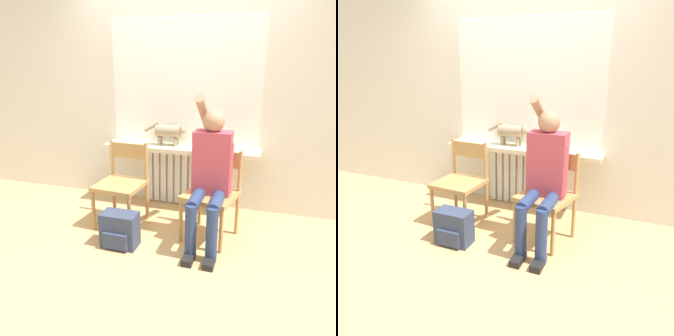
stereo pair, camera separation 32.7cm
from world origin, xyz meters
The scene contains 10 objects.
ground_plane centered at (0.00, 0.00, 0.00)m, with size 12.00×12.00×0.00m, color tan.
wall_with_window centered at (0.00, 1.23, 1.35)m, with size 7.00×0.06×2.70m.
radiator centered at (0.00, 1.15, 0.34)m, with size 0.86×0.08×0.68m.
windowsill centered at (0.00, 1.05, 0.70)m, with size 1.75×0.30×0.05m.
window_glass centered at (0.00, 1.20, 1.40)m, with size 1.68×0.01×1.35m.
chair_left centered at (-0.46, 0.49, 0.45)m, with size 0.48×0.48×0.85m.
chair_right centered at (0.47, 0.48, 0.45)m, with size 0.55×0.55×0.85m.
person centered at (0.46, 0.38, 0.68)m, with size 0.36×0.97×1.37m.
cat centered at (-0.14, 1.09, 0.88)m, with size 0.49×0.14×0.26m.
backpack centered at (-0.29, 0.05, 0.16)m, with size 0.33×0.22×0.33m.
Camera 2 is at (1.23, -2.27, 1.62)m, focal length 35.00 mm.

